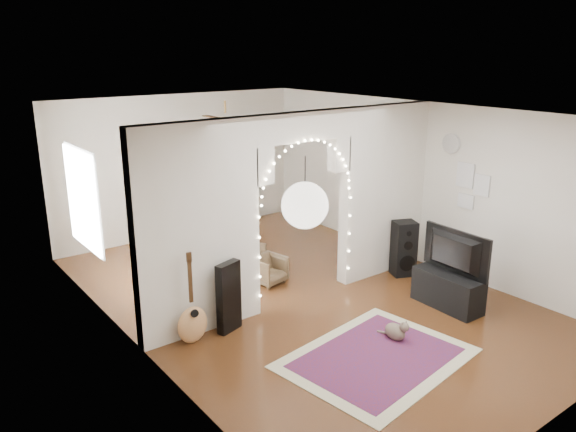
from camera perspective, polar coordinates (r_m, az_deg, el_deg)
floor at (r=8.37m, az=1.35°, el=-8.12°), size 7.50×7.50×0.00m
ceiling at (r=7.64m, az=1.49°, el=10.58°), size 5.00×7.50×0.02m
wall_back at (r=11.00m, az=-10.95°, el=5.06°), size 5.00×0.02×2.70m
wall_front at (r=5.67m, az=26.09°, el=-7.60°), size 5.00×0.02×2.70m
wall_left at (r=6.70m, az=-15.54°, el=-2.80°), size 0.02×7.50×2.70m
wall_right at (r=9.62m, az=13.14°, el=3.26°), size 0.02×7.50×2.70m
divider_wall at (r=7.88m, az=1.42°, el=1.32°), size 5.00×0.20×2.70m
fairy_lights at (r=7.75m, az=2.03°, el=2.01°), size 1.64×0.04×1.60m
window at (r=8.30m, az=-20.16°, el=1.61°), size 0.04×1.20×1.40m
wall_clock at (r=9.10m, az=16.28°, el=7.10°), size 0.03×0.31×0.31m
picture_frames at (r=8.99m, az=18.00°, el=2.92°), size 0.02×0.50×0.70m
paper_lantern at (r=4.71m, az=1.72°, el=1.09°), size 0.40×0.40×0.40m
ceiling_fan at (r=9.31m, az=-6.37°, el=9.73°), size 1.10×1.10×0.30m
area_rug at (r=6.91m, az=9.01°, el=-14.04°), size 2.33×1.89×0.02m
guitar_case at (r=7.27m, az=-6.05°, el=-8.19°), size 0.38×0.22×0.94m
acoustic_guitar at (r=7.05m, az=-9.75°, el=-9.41°), size 0.42×0.20×1.01m
tabby_cat at (r=7.29m, az=10.94°, el=-11.39°), size 0.24×0.45×0.29m
floor_speaker at (r=9.16m, az=11.68°, el=-3.25°), size 0.44×0.41×0.89m
media_console at (r=8.26m, az=15.92°, el=-7.26°), size 0.43×1.01×0.50m
tv at (r=8.06m, az=16.24°, el=-3.62°), size 0.18×1.08×0.62m
bookcase at (r=10.95m, az=-9.67°, el=2.20°), size 1.61×0.48×1.63m
dining_table at (r=9.21m, az=-7.20°, el=-1.35°), size 1.33×1.02×0.76m
flower_vase at (r=9.16m, az=-7.24°, el=-0.35°), size 0.22×0.22×0.19m
dining_chair_left at (r=8.95m, az=-4.71°, el=-4.58°), size 0.78×0.79×0.55m
dining_chair_right at (r=8.74m, az=-2.00°, el=-5.47°), size 0.55×0.56×0.44m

